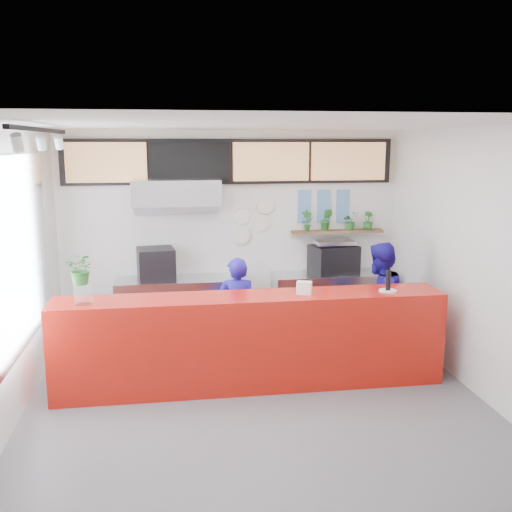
# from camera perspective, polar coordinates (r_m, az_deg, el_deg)

# --- Properties ---
(floor) EXTENTS (5.00, 5.00, 0.00)m
(floor) POSITION_cam_1_polar(r_m,az_deg,el_deg) (6.55, 0.04, -14.22)
(floor) COLOR slate
(floor) RESTS_ON ground
(ceiling) EXTENTS (5.00, 5.00, 0.00)m
(ceiling) POSITION_cam_1_polar(r_m,az_deg,el_deg) (5.92, 0.05, 13.02)
(ceiling) COLOR silver
(wall_back) EXTENTS (5.00, 0.00, 5.00)m
(wall_back) POSITION_cam_1_polar(r_m,az_deg,el_deg) (8.50, -2.46, 2.33)
(wall_back) COLOR white
(wall_back) RESTS_ON ground
(wall_left) EXTENTS (0.00, 5.00, 5.00)m
(wall_left) POSITION_cam_1_polar(r_m,az_deg,el_deg) (6.21, -23.43, -1.94)
(wall_left) COLOR white
(wall_left) RESTS_ON ground
(wall_right) EXTENTS (0.00, 5.00, 5.00)m
(wall_right) POSITION_cam_1_polar(r_m,az_deg,el_deg) (6.88, 21.10, -0.55)
(wall_right) COLOR white
(wall_right) RESTS_ON ground
(service_counter) EXTENTS (4.50, 0.60, 1.10)m
(service_counter) POSITION_cam_1_polar(r_m,az_deg,el_deg) (6.70, -0.47, -8.51)
(service_counter) COLOR red
(service_counter) RESTS_ON ground
(cream_band) EXTENTS (5.00, 0.02, 0.80)m
(cream_band) POSITION_cam_1_polar(r_m,az_deg,el_deg) (8.39, -2.52, 9.76)
(cream_band) COLOR beige
(cream_band) RESTS_ON wall_back
(prep_bench) EXTENTS (1.80, 0.60, 0.90)m
(prep_bench) POSITION_cam_1_polar(r_m,az_deg,el_deg) (8.39, -7.65, -5.24)
(prep_bench) COLOR #B2B5BA
(prep_bench) RESTS_ON ground
(panini_oven) EXTENTS (0.56, 0.56, 0.45)m
(panini_oven) POSITION_cam_1_polar(r_m,az_deg,el_deg) (8.23, -9.96, -0.78)
(panini_oven) COLOR black
(panini_oven) RESTS_ON prep_bench
(extraction_hood) EXTENTS (1.20, 0.70, 0.35)m
(extraction_hood) POSITION_cam_1_polar(r_m,az_deg,el_deg) (8.03, -7.96, 6.38)
(extraction_hood) COLOR #B2B5BA
(extraction_hood) RESTS_ON ceiling
(hood_lip) EXTENTS (1.20, 0.69, 0.31)m
(hood_lip) POSITION_cam_1_polar(r_m,az_deg,el_deg) (8.04, -7.92, 4.96)
(hood_lip) COLOR #B2B5BA
(hood_lip) RESTS_ON ceiling
(right_bench) EXTENTS (1.80, 0.60, 0.90)m
(right_bench) POSITION_cam_1_polar(r_m,az_deg,el_deg) (8.72, 7.69, -4.60)
(right_bench) COLOR #B2B5BA
(right_bench) RESTS_ON ground
(espresso_machine) EXTENTS (0.74, 0.60, 0.42)m
(espresso_machine) POSITION_cam_1_polar(r_m,az_deg,el_deg) (8.56, 7.76, -0.34)
(espresso_machine) COLOR black
(espresso_machine) RESTS_ON right_bench
(espresso_tray) EXTENTS (0.59, 0.42, 0.05)m
(espresso_tray) POSITION_cam_1_polar(r_m,az_deg,el_deg) (8.51, 7.81, 1.41)
(espresso_tray) COLOR silver
(espresso_tray) RESTS_ON espresso_machine
(herb_shelf) EXTENTS (1.40, 0.18, 0.04)m
(herb_shelf) POSITION_cam_1_polar(r_m,az_deg,el_deg) (8.71, 8.14, 2.45)
(herb_shelf) COLOR brown
(herb_shelf) RESTS_ON wall_back
(menu_board_far_left) EXTENTS (1.10, 0.10, 0.55)m
(menu_board_far_left) POSITION_cam_1_polar(r_m,az_deg,el_deg) (8.28, -14.73, 9.04)
(menu_board_far_left) COLOR tan
(menu_board_far_left) RESTS_ON wall_back
(menu_board_mid_left) EXTENTS (1.10, 0.10, 0.55)m
(menu_board_mid_left) POSITION_cam_1_polar(r_m,az_deg,el_deg) (8.24, -6.58, 9.32)
(menu_board_mid_left) COLOR black
(menu_board_mid_left) RESTS_ON wall_back
(menu_board_mid_right) EXTENTS (1.10, 0.10, 0.55)m
(menu_board_mid_right) POSITION_cam_1_polar(r_m,az_deg,el_deg) (8.36, 1.50, 9.42)
(menu_board_mid_right) COLOR tan
(menu_board_mid_right) RESTS_ON wall_back
(menu_board_far_right) EXTENTS (1.10, 0.10, 0.55)m
(menu_board_far_right) POSITION_cam_1_polar(r_m,az_deg,el_deg) (8.64, 9.21, 9.34)
(menu_board_far_right) COLOR tan
(menu_board_far_right) RESTS_ON wall_back
(soffit) EXTENTS (4.80, 0.04, 0.65)m
(soffit) POSITION_cam_1_polar(r_m,az_deg,el_deg) (8.36, -2.50, 9.41)
(soffit) COLOR black
(soffit) RESTS_ON wall_back
(window_pane) EXTENTS (0.04, 2.20, 1.90)m
(window_pane) POSITION_cam_1_polar(r_m,az_deg,el_deg) (6.45, -22.65, 0.40)
(window_pane) COLOR silver
(window_pane) RESTS_ON wall_left
(window_frame) EXTENTS (0.03, 2.30, 2.00)m
(window_frame) POSITION_cam_1_polar(r_m,az_deg,el_deg) (6.44, -22.47, 0.40)
(window_frame) COLOR #B2B5BA
(window_frame) RESTS_ON wall_left
(track_rail) EXTENTS (0.05, 2.40, 0.04)m
(track_rail) POSITION_cam_1_polar(r_m,az_deg,el_deg) (5.97, -20.75, 11.72)
(track_rail) COLOR black
(track_rail) RESTS_ON ceiling
(dec_plate_a) EXTENTS (0.24, 0.03, 0.24)m
(dec_plate_a) POSITION_cam_1_polar(r_m,az_deg,el_deg) (8.45, -1.44, 4.00)
(dec_plate_a) COLOR silver
(dec_plate_a) RESTS_ON wall_back
(dec_plate_b) EXTENTS (0.24, 0.03, 0.24)m
(dec_plate_b) POSITION_cam_1_polar(r_m,az_deg,el_deg) (8.50, 0.57, 3.37)
(dec_plate_b) COLOR silver
(dec_plate_b) RESTS_ON wall_back
(dec_plate_c) EXTENTS (0.24, 0.03, 0.24)m
(dec_plate_c) POSITION_cam_1_polar(r_m,az_deg,el_deg) (8.49, -1.43, 1.99)
(dec_plate_c) COLOR silver
(dec_plate_c) RESTS_ON wall_back
(dec_plate_d) EXTENTS (0.24, 0.03, 0.24)m
(dec_plate_d) POSITION_cam_1_polar(r_m,az_deg,el_deg) (8.48, 0.91, 5.05)
(dec_plate_d) COLOR silver
(dec_plate_d) RESTS_ON wall_back
(photo_frame_a) EXTENTS (0.20, 0.02, 0.25)m
(photo_frame_a) POSITION_cam_1_polar(r_m,az_deg,el_deg) (8.60, 4.87, 5.76)
(photo_frame_a) COLOR #598CBF
(photo_frame_a) RESTS_ON wall_back
(photo_frame_b) EXTENTS (0.20, 0.02, 0.25)m
(photo_frame_b) POSITION_cam_1_polar(r_m,az_deg,el_deg) (8.67, 6.81, 5.77)
(photo_frame_b) COLOR #598CBF
(photo_frame_b) RESTS_ON wall_back
(photo_frame_c) EXTENTS (0.20, 0.02, 0.25)m
(photo_frame_c) POSITION_cam_1_polar(r_m,az_deg,el_deg) (8.76, 8.71, 5.77)
(photo_frame_c) COLOR #598CBF
(photo_frame_c) RESTS_ON wall_back
(photo_frame_d) EXTENTS (0.20, 0.02, 0.25)m
(photo_frame_d) POSITION_cam_1_polar(r_m,az_deg,el_deg) (8.63, 4.84, 4.11)
(photo_frame_d) COLOR #598CBF
(photo_frame_d) RESTS_ON wall_back
(photo_frame_e) EXTENTS (0.20, 0.02, 0.25)m
(photo_frame_e) POSITION_cam_1_polar(r_m,az_deg,el_deg) (8.70, 6.77, 4.13)
(photo_frame_e) COLOR #598CBF
(photo_frame_e) RESTS_ON wall_back
(photo_frame_f) EXTENTS (0.20, 0.02, 0.25)m
(photo_frame_f) POSITION_cam_1_polar(r_m,az_deg,el_deg) (8.78, 8.66, 4.15)
(photo_frame_f) COLOR #598CBF
(photo_frame_f) RESTS_ON wall_back
(staff_center) EXTENTS (0.56, 0.41, 1.42)m
(staff_center) POSITION_cam_1_polar(r_m,az_deg,el_deg) (7.26, -1.91, -5.64)
(staff_center) COLOR #201597
(staff_center) RESTS_ON ground
(staff_right) EXTENTS (0.97, 0.94, 1.57)m
(staff_right) POSITION_cam_1_polar(r_m,az_deg,el_deg) (7.59, 12.15, -4.54)
(staff_right) COLOR #201597
(staff_right) RESTS_ON ground
(herb_a) EXTENTS (0.18, 0.13, 0.32)m
(herb_a) POSITION_cam_1_polar(r_m,az_deg,el_deg) (8.56, 5.12, 3.57)
(herb_a) COLOR #266D27
(herb_a) RESTS_ON herb_shelf
(herb_b) EXTENTS (0.22, 0.20, 0.33)m
(herb_b) POSITION_cam_1_polar(r_m,az_deg,el_deg) (8.64, 7.05, 3.65)
(herb_b) COLOR #266D27
(herb_b) RESTS_ON herb_shelf
(herb_c) EXTENTS (0.30, 0.27, 0.28)m
(herb_c) POSITION_cam_1_polar(r_m,az_deg,el_deg) (8.75, 9.40, 3.49)
(herb_c) COLOR #266D27
(herb_c) RESTS_ON herb_shelf
(herb_d) EXTENTS (0.18, 0.17, 0.28)m
(herb_d) POSITION_cam_1_polar(r_m,az_deg,el_deg) (8.84, 11.13, 3.51)
(herb_d) COLOR #266D27
(herb_d) RESTS_ON herb_shelf
(glass_vase) EXTENTS (0.25, 0.25, 0.23)m
(glass_vase) POSITION_cam_1_polar(r_m,az_deg,el_deg) (6.44, -16.92, -3.64)
(glass_vase) COLOR white
(glass_vase) RESTS_ON service_counter
(basil_vase) EXTENTS (0.36, 0.33, 0.35)m
(basil_vase) POSITION_cam_1_polar(r_m,az_deg,el_deg) (6.37, -17.06, -1.24)
(basil_vase) COLOR #266D27
(basil_vase) RESTS_ON glass_vase
(napkin_holder) EXTENTS (0.20, 0.16, 0.15)m
(napkin_holder) POSITION_cam_1_polar(r_m,az_deg,el_deg) (6.61, 4.84, -3.19)
(napkin_holder) COLOR white
(napkin_holder) RESTS_ON service_counter
(white_plate) EXTENTS (0.23, 0.23, 0.02)m
(white_plate) POSITION_cam_1_polar(r_m,az_deg,el_deg) (6.89, 13.04, -3.40)
(white_plate) COLOR white
(white_plate) RESTS_ON service_counter
(pepper_mill) EXTENTS (0.08, 0.08, 0.24)m
(pepper_mill) POSITION_cam_1_polar(r_m,az_deg,el_deg) (6.86, 13.09, -2.38)
(pepper_mill) COLOR black
(pepper_mill) RESTS_ON white_plate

